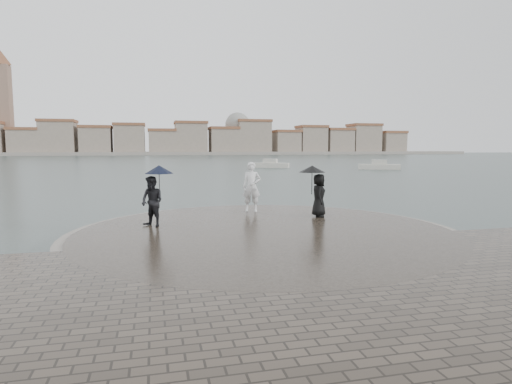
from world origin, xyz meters
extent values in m
plane|color=#2B3835|center=(0.00, 0.00, 0.00)|extent=(400.00, 400.00, 0.00)
cylinder|color=gray|center=(0.00, 3.50, 0.16)|extent=(12.50, 12.50, 0.32)
cylinder|color=#2D261E|center=(0.00, 3.50, 0.18)|extent=(11.90, 11.90, 0.36)
imported|color=white|center=(0.46, 7.48, 1.38)|extent=(0.85, 0.68, 2.04)
imported|color=black|center=(-3.52, 4.97, 1.20)|extent=(1.03, 1.03, 1.69)
cylinder|color=black|center=(-3.27, 5.07, 1.71)|extent=(0.02, 0.02, 0.90)
cone|color=black|center=(-3.27, 5.07, 2.26)|extent=(0.98, 0.98, 0.28)
imported|color=black|center=(2.64, 5.57, 1.18)|extent=(0.76, 0.93, 1.63)
cylinder|color=black|center=(2.39, 5.67, 1.66)|extent=(0.02, 0.02, 0.90)
cone|color=black|center=(2.39, 5.67, 2.18)|extent=(1.01, 1.01, 0.26)
cube|color=gray|center=(0.00, 163.00, 0.60)|extent=(260.00, 20.00, 1.20)
cube|color=gray|center=(-48.00, 160.00, 4.50)|extent=(10.00, 10.00, 9.00)
cube|color=brown|center=(-48.00, 160.00, 9.50)|extent=(10.60, 10.60, 1.00)
cube|color=gray|center=(-37.00, 160.00, 6.00)|extent=(12.00, 10.00, 12.00)
cube|color=brown|center=(-37.00, 160.00, 12.50)|extent=(12.60, 10.60, 1.00)
cube|color=gray|center=(-24.00, 160.00, 5.00)|extent=(11.00, 10.00, 10.00)
cube|color=brown|center=(-24.00, 160.00, 10.50)|extent=(11.60, 10.60, 1.00)
cube|color=gray|center=(-12.00, 160.00, 5.50)|extent=(11.00, 10.00, 11.00)
cube|color=brown|center=(-12.00, 160.00, 11.50)|extent=(11.60, 10.60, 1.00)
cube|color=gray|center=(0.00, 160.00, 4.50)|extent=(10.00, 10.00, 9.00)
cube|color=brown|center=(0.00, 160.00, 9.50)|extent=(10.60, 10.60, 1.00)
cube|color=gray|center=(11.00, 160.00, 6.00)|extent=(12.00, 10.00, 12.00)
cube|color=brown|center=(11.00, 160.00, 12.50)|extent=(12.60, 10.60, 1.00)
cube|color=gray|center=(24.00, 160.00, 5.00)|extent=(11.00, 10.00, 10.00)
cube|color=brown|center=(24.00, 160.00, 10.50)|extent=(11.60, 10.60, 1.00)
cube|color=gray|center=(36.00, 160.00, 6.50)|extent=(13.00, 10.00, 13.00)
cube|color=brown|center=(36.00, 160.00, 13.50)|extent=(13.60, 10.60, 1.00)
cube|color=gray|center=(50.00, 160.00, 4.50)|extent=(10.00, 10.00, 9.00)
cube|color=brown|center=(50.00, 160.00, 9.50)|extent=(10.60, 10.60, 1.00)
cube|color=gray|center=(61.00, 160.00, 5.50)|extent=(11.00, 10.00, 11.00)
cube|color=brown|center=(61.00, 160.00, 11.50)|extent=(11.60, 10.60, 1.00)
cube|color=gray|center=(73.00, 160.00, 5.00)|extent=(11.00, 10.00, 10.00)
cube|color=brown|center=(73.00, 160.00, 10.50)|extent=(11.60, 10.60, 1.00)
cube|color=gray|center=(85.00, 160.00, 6.00)|extent=(12.00, 10.00, 12.00)
cube|color=brown|center=(85.00, 160.00, 12.50)|extent=(12.60, 10.60, 1.00)
cube|color=gray|center=(98.00, 160.00, 4.50)|extent=(10.00, 10.00, 9.00)
cube|color=brown|center=(98.00, 160.00, 9.50)|extent=(10.60, 10.60, 1.00)
cube|color=#846654|center=(-55.00, 162.00, 16.00)|extent=(5.00, 5.00, 32.00)
cone|color=brown|center=(-55.00, 162.00, 34.50)|extent=(6.80, 6.80, 5.00)
sphere|color=gray|center=(30.00, 162.00, 12.00)|extent=(10.00, 10.00, 10.00)
cube|color=beige|center=(13.26, 51.15, 0.25)|extent=(5.62, 3.93, 0.90)
cube|color=beige|center=(13.26, 51.15, 0.85)|extent=(2.33, 1.98, 0.90)
cube|color=beige|center=(26.40, 43.06, 0.25)|extent=(5.61, 4.00, 0.90)
cube|color=beige|center=(26.40, 43.06, 0.85)|extent=(2.33, 2.00, 0.90)
camera|label=1|loc=(-3.44, -9.55, 3.00)|focal=30.00mm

